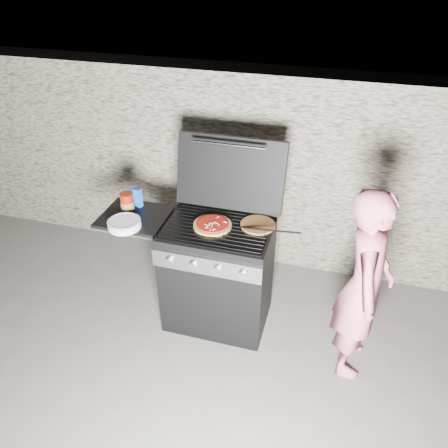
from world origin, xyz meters
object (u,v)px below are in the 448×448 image
(pizza_topped, at_px, (212,224))
(person, at_px, (364,286))
(sauce_jar, at_px, (127,202))
(gas_grill, at_px, (188,270))

(pizza_topped, distance_m, person, 1.14)
(pizza_topped, bearing_deg, person, -8.10)
(sauce_jar, bearing_deg, gas_grill, -4.98)
(gas_grill, bearing_deg, pizza_topped, 1.32)
(sauce_jar, height_order, person, person)
(gas_grill, height_order, sauce_jar, sauce_jar)
(pizza_topped, xyz_separation_m, sauce_jar, (-0.70, 0.04, 0.05))
(sauce_jar, relative_size, person, 0.11)
(pizza_topped, relative_size, sauce_jar, 1.81)
(gas_grill, xyz_separation_m, person, (1.32, -0.15, 0.28))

